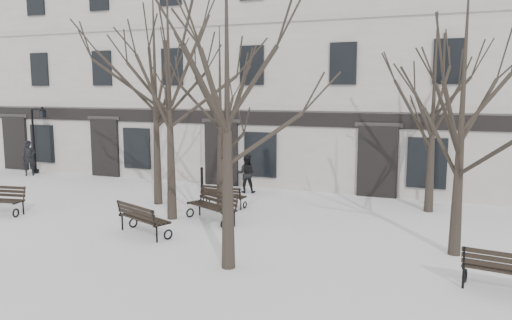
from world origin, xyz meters
The scene contains 17 objects.
ground centered at (0.00, 0.00, 0.00)m, with size 100.00×100.00×0.00m, color white.
building centered at (0.00, 12.96, 5.52)m, with size 40.40×10.20×11.40m.
tree_1 centered at (-2.43, 1.79, 5.09)m, with size 5.70×5.70×8.14m.
tree_2 centered at (1.32, -1.79, 5.02)m, with size 5.62×5.62×8.03m.
tree_3 centered at (6.48, 1.33, 4.58)m, with size 5.13×5.13×7.32m.
tree_4 centered at (-4.12, 3.56, 5.25)m, with size 5.87×5.87×8.39m.
tree_5 centered at (-1.40, 3.48, 4.08)m, with size 4.57×4.57×6.53m.
tree_6 centered at (5.61, 6.07, 4.38)m, with size 4.91×4.91×7.01m.
bench_1 centered at (-2.25, -0.22, 0.54)m, with size 2.05×1.39×0.98m.
bench_2 centered at (7.61, -1.06, 0.54)m, with size 2.06×0.99×1.00m.
bench_3 centered at (-0.99, 2.00, 0.55)m, with size 2.09×1.53×1.01m.
bench_4 centered at (-1.53, 3.92, 0.46)m, with size 1.72×0.73×0.85m.
lamp_post centered at (-13.76, 7.26, 2.02)m, with size 1.09×0.40×3.49m.
bollard_a centered at (-3.68, 6.33, 0.56)m, with size 0.13×0.13×1.05m.
bollard_b centered at (5.63, 7.24, 0.57)m, with size 0.14×0.14×1.06m.
pedestrian_a centered at (-13.72, 6.61, 0.00)m, with size 0.66×0.43×1.80m, color black.
pedestrian_b centered at (-1.78, 6.75, 0.00)m, with size 0.80×0.62×1.64m, color black.
Camera 1 is at (6.29, -12.49, 4.33)m, focal length 35.00 mm.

